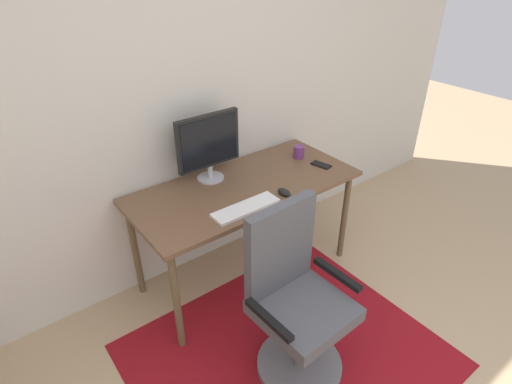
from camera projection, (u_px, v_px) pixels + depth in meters
wall_back at (153, 99)px, 2.53m from camera, size 6.00×0.10×2.60m
area_rug at (288, 355)px, 2.48m from camera, size 1.70×1.47×0.01m
desk at (245, 194)px, 2.76m from camera, size 1.52×0.70×0.76m
monitor at (208, 144)px, 2.67m from camera, size 0.45×0.18×0.45m
keyboard at (246, 208)px, 2.47m from camera, size 0.43×0.13×0.02m
computer_mouse at (284, 192)px, 2.61m from camera, size 0.06×0.10×0.03m
coffee_cup at (299, 152)px, 3.05m from camera, size 0.08×0.08×0.09m
cell_phone at (321, 165)px, 2.96m from camera, size 0.10×0.15×0.01m
office_chair at (295, 308)px, 2.23m from camera, size 0.55×0.49×1.03m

